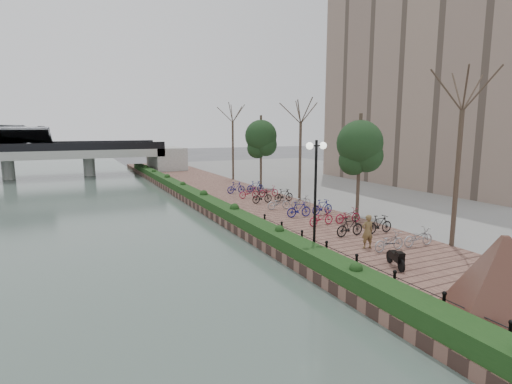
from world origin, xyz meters
TOP-DOWN VIEW (x-y plane):
  - ground at (0.00, 0.00)m, footprint 220.00×220.00m
  - promenade at (4.00, 17.50)m, footprint 8.00×75.00m
  - inland_pavement at (20.00, 17.50)m, footprint 24.00×75.00m
  - hedge at (0.60, 20.00)m, footprint 1.10×56.00m
  - chain_fence at (1.40, 2.00)m, footprint 0.10×14.10m
  - granite_monument at (2.59, -3.91)m, footprint 3.79×3.79m
  - lamppost at (1.39, 3.94)m, footprint 1.02×0.32m
  - motorcycle at (3.28, 0.87)m, footprint 0.87×1.42m
  - pedestrian at (4.00, 3.41)m, footprint 0.65×0.48m
  - bicycle_parking at (5.50, 11.72)m, footprint 2.40×19.89m
  - street_trees at (8.00, 12.68)m, footprint 3.20×37.12m
  - apartment_tower at (26.00, 18.00)m, footprint 12.00×24.00m
  - bridge at (-15.08, 45.00)m, footprint 36.00×10.77m

SIDE VIEW (x-z plane):
  - ground at x=0.00m, z-range 0.00..0.00m
  - promenade at x=4.00m, z-range 0.00..0.50m
  - inland_pavement at x=20.00m, z-range 0.00..0.50m
  - hedge at x=0.60m, z-range 0.50..1.10m
  - chain_fence at x=1.40m, z-range 0.50..1.20m
  - motorcycle at x=3.28m, z-range 0.50..1.35m
  - bicycle_parking at x=5.50m, z-range 0.47..1.47m
  - pedestrian at x=4.00m, z-range 0.50..2.11m
  - granite_monument at x=2.59m, z-range 0.52..3.08m
  - bridge at x=-15.08m, z-range 0.12..6.62m
  - street_trees at x=8.00m, z-range 0.29..7.09m
  - lamppost at x=1.39m, z-range 1.60..6.69m
  - apartment_tower at x=26.00m, z-range 0.50..35.50m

